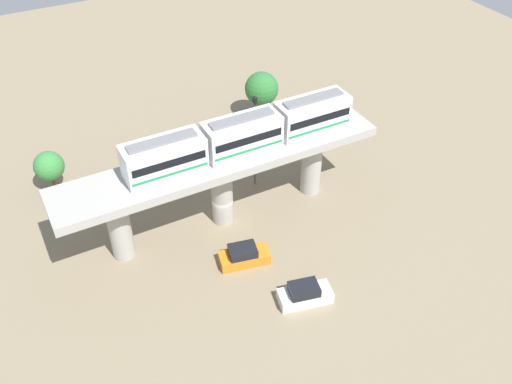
{
  "coord_description": "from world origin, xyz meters",
  "views": [
    {
      "loc": [
        -35.47,
        15.42,
        34.88
      ],
      "look_at": [
        -2.5,
        -2.09,
        4.28
      ],
      "focal_mm": 39.58,
      "sensor_mm": 36.0,
      "label": 1
    }
  ],
  "objects_px": {
    "train": "(242,135)",
    "parked_car_orange": "(244,256)",
    "parked_car_white": "(305,294)",
    "tree_mid_lot": "(49,166)",
    "signal_post": "(255,138)",
    "tree_near_viaduct": "(262,89)"
  },
  "relations": [
    {
      "from": "parked_car_orange",
      "to": "tree_mid_lot",
      "type": "distance_m",
      "value": 21.18
    },
    {
      "from": "train",
      "to": "tree_near_viaduct",
      "type": "xyz_separation_m",
      "value": [
        13.69,
        -9.31,
        -4.77
      ]
    },
    {
      "from": "parked_car_orange",
      "to": "signal_post",
      "type": "relative_size",
      "value": 0.46
    },
    {
      "from": "train",
      "to": "tree_mid_lot",
      "type": "distance_m",
      "value": 19.71
    },
    {
      "from": "parked_car_orange",
      "to": "signal_post",
      "type": "bearing_deg",
      "value": -20.75
    },
    {
      "from": "train",
      "to": "tree_near_viaduct",
      "type": "relative_size",
      "value": 3.53
    },
    {
      "from": "tree_mid_lot",
      "to": "parked_car_white",
      "type": "bearing_deg",
      "value": -148.62
    },
    {
      "from": "tree_near_viaduct",
      "to": "signal_post",
      "type": "distance_m",
      "value": 12.16
    },
    {
      "from": "train",
      "to": "parked_car_white",
      "type": "distance_m",
      "value": 14.08
    },
    {
      "from": "parked_car_orange",
      "to": "tree_mid_lot",
      "type": "height_order",
      "value": "tree_mid_lot"
    },
    {
      "from": "tree_near_viaduct",
      "to": "signal_post",
      "type": "relative_size",
      "value": 0.6
    },
    {
      "from": "train",
      "to": "signal_post",
      "type": "bearing_deg",
      "value": -41.59
    },
    {
      "from": "parked_car_white",
      "to": "tree_mid_lot",
      "type": "xyz_separation_m",
      "value": [
        23.32,
        14.23,
        2.1
      ]
    },
    {
      "from": "parked_car_orange",
      "to": "signal_post",
      "type": "xyz_separation_m",
      "value": [
        9.09,
        -5.86,
        4.65
      ]
    },
    {
      "from": "parked_car_orange",
      "to": "parked_car_white",
      "type": "relative_size",
      "value": 1.0
    },
    {
      "from": "tree_near_viaduct",
      "to": "signal_post",
      "type": "bearing_deg",
      "value": 148.57
    },
    {
      "from": "train",
      "to": "parked_car_orange",
      "type": "xyz_separation_m",
      "value": [
        -5.69,
        2.84,
        -7.93
      ]
    },
    {
      "from": "parked_car_white",
      "to": "tree_near_viaduct",
      "type": "xyz_separation_m",
      "value": [
        25.32,
        -9.83,
        3.16
      ]
    },
    {
      "from": "parked_car_orange",
      "to": "tree_near_viaduct",
      "type": "height_order",
      "value": "tree_near_viaduct"
    },
    {
      "from": "parked_car_orange",
      "to": "tree_mid_lot",
      "type": "relative_size",
      "value": 1.04
    },
    {
      "from": "parked_car_white",
      "to": "tree_mid_lot",
      "type": "bearing_deg",
      "value": 44.26
    },
    {
      "from": "parked_car_white",
      "to": "tree_near_viaduct",
      "type": "relative_size",
      "value": 0.77
    }
  ]
}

